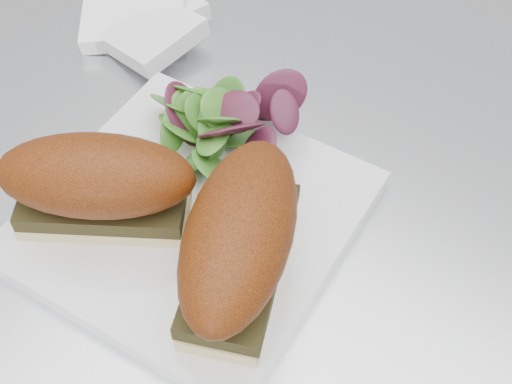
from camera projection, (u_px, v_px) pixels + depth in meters
table at (269, 358)px, 0.76m from camera, size 0.70×0.70×0.73m
plate at (192, 218)px, 0.56m from camera, size 0.25×0.25×0.02m
sandwich_left at (98, 183)px, 0.52m from camera, size 0.16×0.14×0.08m
sandwich_right at (240, 240)px, 0.49m from camera, size 0.13×0.18×0.08m
salad at (220, 123)px, 0.58m from camera, size 0.11×0.11×0.05m
napkin at (145, 29)px, 0.71m from camera, size 0.17×0.17×0.02m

